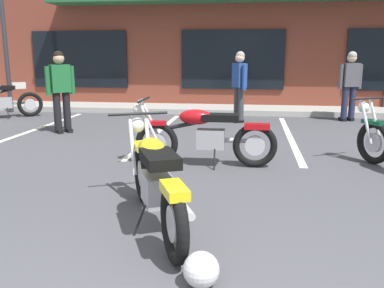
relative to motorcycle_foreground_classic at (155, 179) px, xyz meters
The scene contains 10 objects.
ground_plane 1.35m from the motorcycle_foreground_classic, 76.25° to the left, with size 80.00×80.00×0.00m, color #47474C.
sidewalk_kerb 8.30m from the motorcycle_foreground_classic, 87.92° to the left, with size 22.00×1.80×0.14m, color #A8A59E.
brick_storefront_building 11.86m from the motorcycle_foreground_classic, 88.53° to the left, with size 17.54×6.99×3.89m.
painted_stall_lines 4.71m from the motorcycle_foreground_classic, 86.33° to the left, with size 13.68×4.80×0.01m.
motorcycle_foreground_classic is the anchor object (origin of this frame).
motorcycle_blue_standard 2.24m from the motorcycle_foreground_classic, 84.78° to the left, with size 2.11×0.66×0.98m.
person_in_black_shirt 5.38m from the motorcycle_foreground_classic, 124.14° to the left, with size 0.50×0.49×1.68m.
person_by_back_row 7.59m from the motorcycle_foreground_classic, 64.81° to the left, with size 0.60×0.36×1.68m.
person_near_building 6.36m from the motorcycle_foreground_classic, 84.71° to the left, with size 0.40×0.58×1.68m.
helmet_on_pavement 1.20m from the motorcycle_foreground_classic, 60.81° to the right, with size 0.26×0.26×0.26m.
Camera 1 is at (0.57, -1.45, 1.61)m, focal length 38.69 mm.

